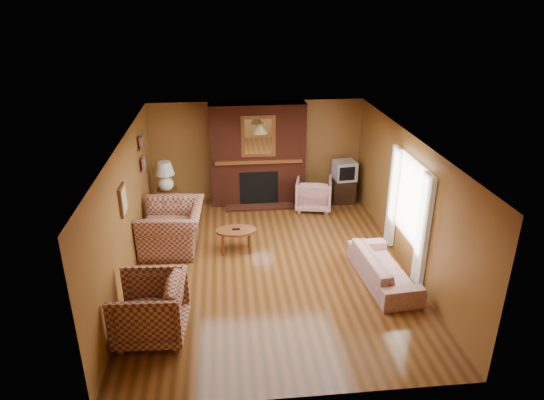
{
  "coord_description": "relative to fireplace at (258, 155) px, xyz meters",
  "views": [
    {
      "loc": [
        -0.79,
        -7.81,
        4.68
      ],
      "look_at": [
        0.09,
        0.6,
        1.05
      ],
      "focal_mm": 32.0,
      "sensor_mm": 36.0,
      "label": 1
    }
  ],
  "objects": [
    {
      "name": "coffee_table",
      "position": [
        -0.61,
        -2.39,
        -0.78
      ],
      "size": [
        0.78,
        0.48,
        0.48
      ],
      "color": "#5F2F16",
      "rests_on": "floor"
    },
    {
      "name": "wall_right",
      "position": [
        2.5,
        -2.98,
        0.02
      ],
      "size": [
        0.0,
        6.5,
        6.5
      ],
      "primitive_type": "plane",
      "rotation": [
        1.57,
        0.0,
        -1.57
      ],
      "color": "brown",
      "rests_on": "floor"
    },
    {
      "name": "window_right",
      "position": [
        2.45,
        -3.18,
        -0.06
      ],
      "size": [
        0.1,
        1.85,
        2.0
      ],
      "color": "beige",
      "rests_on": "wall_right"
    },
    {
      "name": "botanical_print",
      "position": [
        -2.47,
        -3.28,
        0.37
      ],
      "size": [
        0.05,
        0.4,
        0.5
      ],
      "color": "#5F2F16",
      "rests_on": "wall_left"
    },
    {
      "name": "plaid_armchair",
      "position": [
        -1.95,
        -4.82,
        -0.71
      ],
      "size": [
        1.08,
        1.05,
        0.93
      ],
      "primitive_type": "imported",
      "rotation": [
        0.0,
        0.0,
        -1.63
      ],
      "color": "maroon",
      "rests_on": "floor"
    },
    {
      "name": "tv_stand",
      "position": [
        2.05,
        -0.18,
        -0.9
      ],
      "size": [
        0.56,
        0.51,
        0.57
      ],
      "primitive_type": "cube",
      "rotation": [
        0.0,
        0.0,
        -0.07
      ],
      "color": "black",
      "rests_on": "floor"
    },
    {
      "name": "floral_armchair",
      "position": [
        1.25,
        -0.53,
        -0.81
      ],
      "size": [
        0.96,
        0.98,
        0.75
      ],
      "primitive_type": "imported",
      "rotation": [
        0.0,
        0.0,
        2.93
      ],
      "color": "beige",
      "rests_on": "floor"
    },
    {
      "name": "wall_front",
      "position": [
        0.0,
        -6.23,
        0.02
      ],
      "size": [
        6.5,
        0.0,
        6.5
      ],
      "primitive_type": "plane",
      "rotation": [
        -1.57,
        0.0,
        0.0
      ],
      "color": "brown",
      "rests_on": "floor"
    },
    {
      "name": "pendant_light",
      "position": [
        0.0,
        -0.68,
        0.82
      ],
      "size": [
        0.36,
        0.36,
        0.48
      ],
      "color": "black",
      "rests_on": "ceiling"
    },
    {
      "name": "wall_left",
      "position": [
        -2.5,
        -2.98,
        0.02
      ],
      "size": [
        0.0,
        6.5,
        6.5
      ],
      "primitive_type": "plane",
      "rotation": [
        1.57,
        0.0,
        1.57
      ],
      "color": "brown",
      "rests_on": "floor"
    },
    {
      "name": "floral_sofa",
      "position": [
        1.9,
        -3.75,
        -0.92
      ],
      "size": [
        0.85,
        1.87,
        0.53
      ],
      "primitive_type": "imported",
      "rotation": [
        0.0,
        0.0,
        1.65
      ],
      "color": "beige",
      "rests_on": "floor"
    },
    {
      "name": "crt_tv",
      "position": [
        2.05,
        -0.19,
        -0.38
      ],
      "size": [
        0.54,
        0.54,
        0.45
      ],
      "color": "#B1B3B9",
      "rests_on": "tv_stand"
    },
    {
      "name": "floor",
      "position": [
        0.0,
        -2.98,
        -1.18
      ],
      "size": [
        6.5,
        6.5,
        0.0
      ],
      "primitive_type": "plane",
      "color": "#45280E",
      "rests_on": "ground"
    },
    {
      "name": "bookshelf",
      "position": [
        -2.44,
        -1.08,
        0.48
      ],
      "size": [
        0.09,
        0.55,
        0.71
      ],
      "color": "#5F2F16",
      "rests_on": "wall_left"
    },
    {
      "name": "plaid_loveseat",
      "position": [
        -1.85,
        -2.12,
        -0.74
      ],
      "size": [
        1.26,
        1.43,
        0.89
      ],
      "primitive_type": "imported",
      "rotation": [
        0.0,
        0.0,
        -1.62
      ],
      "color": "maroon",
      "rests_on": "floor"
    },
    {
      "name": "side_table",
      "position": [
        -2.1,
        -0.53,
        -0.89
      ],
      "size": [
        0.47,
        0.47,
        0.59
      ],
      "primitive_type": "cube",
      "rotation": [
        0.0,
        0.0,
        0.08
      ],
      "color": "#5F2F16",
      "rests_on": "floor"
    },
    {
      "name": "ceiling",
      "position": [
        0.0,
        -2.98,
        1.22
      ],
      "size": [
        6.5,
        6.5,
        0.0
      ],
      "primitive_type": "plane",
      "rotation": [
        3.14,
        0.0,
        0.0
      ],
      "color": "white",
      "rests_on": "wall_back"
    },
    {
      "name": "fireplace",
      "position": [
        0.0,
        0.0,
        0.0
      ],
      "size": [
        2.2,
        0.82,
        2.4
      ],
      "color": "#4C1C10",
      "rests_on": "floor"
    },
    {
      "name": "wall_back",
      "position": [
        0.0,
        0.27,
        0.02
      ],
      "size": [
        6.5,
        0.0,
        6.5
      ],
      "primitive_type": "plane",
      "rotation": [
        1.57,
        0.0,
        0.0
      ],
      "color": "brown",
      "rests_on": "floor"
    },
    {
      "name": "table_lamp",
      "position": [
        -2.1,
        -0.53,
        -0.21
      ],
      "size": [
        0.42,
        0.42,
        0.69
      ],
      "color": "white",
      "rests_on": "side_table"
    }
  ]
}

